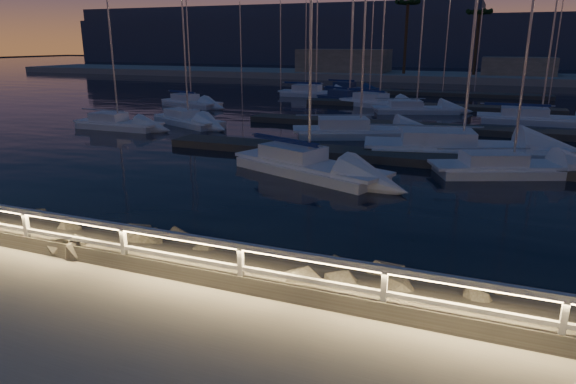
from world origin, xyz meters
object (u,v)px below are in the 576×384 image
at_px(sailboat_a, 116,123).
at_px(sailboat_e, 190,102).
at_px(sailboat_f, 187,119).
at_px(sailboat_l, 537,118).
at_px(sailboat_m, 350,88).
at_px(sailboat_c, 508,166).
at_px(sailboat_j, 378,102).
at_px(sailboat_d, 457,146).
at_px(sailboat_b, 306,164).
at_px(sailboat_k, 414,108).
at_px(sailboat_i, 348,98).
at_px(guard_rail, 196,248).
at_px(sailboat_n, 314,92).
at_px(sailboat_g, 357,130).

height_order(sailboat_a, sailboat_e, sailboat_e).
height_order(sailboat_f, sailboat_l, sailboat_l).
bearing_deg(sailboat_f, sailboat_m, 106.99).
distance_m(sailboat_a, sailboat_c, 24.59).
xyz_separation_m(sailboat_e, sailboat_j, (15.86, 5.97, 0.03)).
bearing_deg(sailboat_a, sailboat_d, -1.02).
bearing_deg(sailboat_a, sailboat_e, 99.52).
bearing_deg(sailboat_c, sailboat_b, 177.85).
bearing_deg(sailboat_m, sailboat_f, -88.63).
height_order(sailboat_b, sailboat_d, sailboat_d).
relative_size(sailboat_f, sailboat_j, 0.85).
distance_m(sailboat_f, sailboat_k, 18.55).
xyz_separation_m(sailboat_i, sailboat_m, (-2.89, 11.09, -0.02)).
distance_m(sailboat_i, sailboat_m, 11.46).
xyz_separation_m(guard_rail, sailboat_c, (6.42, 15.21, -0.98)).
bearing_deg(sailboat_n, sailboat_a, -103.21).
relative_size(sailboat_d, sailboat_e, 1.52).
bearing_deg(sailboat_a, sailboat_n, 77.56).
distance_m(sailboat_c, sailboat_k, 20.43).
relative_size(sailboat_m, sailboat_n, 0.82).
xyz_separation_m(guard_rail, sailboat_m, (-10.55, 50.74, -0.96)).
distance_m(guard_rail, sailboat_i, 40.39).
xyz_separation_m(guard_rail, sailboat_e, (-20.10, 31.38, -0.96)).
distance_m(sailboat_g, sailboat_n, 24.35).
bearing_deg(sailboat_d, sailboat_g, 139.58).
distance_m(sailboat_c, sailboat_f, 22.04).
height_order(guard_rail, sailboat_k, sailboat_k).
bearing_deg(sailboat_n, sailboat_i, -41.85).
height_order(sailboat_e, sailboat_j, sailboat_j).
distance_m(sailboat_c, sailboat_d, 4.15).
distance_m(sailboat_b, sailboat_i, 28.17).
xyz_separation_m(sailboat_g, sailboat_i, (-5.51, 17.79, -0.00)).
xyz_separation_m(sailboat_f, sailboat_g, (12.36, -0.28, 0.04)).
distance_m(sailboat_a, sailboat_n, 25.62).
xyz_separation_m(sailboat_j, sailboat_l, (12.70, -5.55, -0.02)).
xyz_separation_m(guard_rail, sailboat_n, (-12.56, 43.87, -0.93)).
height_order(guard_rail, sailboat_b, sailboat_b).
distance_m(guard_rail, sailboat_a, 25.99).
height_order(sailboat_f, sailboat_n, sailboat_n).
bearing_deg(sailboat_i, guard_rail, -54.50).
bearing_deg(sailboat_a, sailboat_f, 44.03).
bearing_deg(sailboat_b, sailboat_j, 116.65).
xyz_separation_m(guard_rail, sailboat_f, (-14.50, 22.14, -0.98)).
relative_size(guard_rail, sailboat_l, 3.05).
bearing_deg(sailboat_l, sailboat_d, -110.33).
bearing_deg(sailboat_i, sailboat_a, -91.61).
height_order(sailboat_e, sailboat_n, sailboat_n).
xyz_separation_m(sailboat_b, sailboat_f, (-12.60, 10.06, -0.04)).
bearing_deg(sailboat_j, sailboat_k, -14.48).
height_order(sailboat_m, sailboat_n, sailboat_n).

